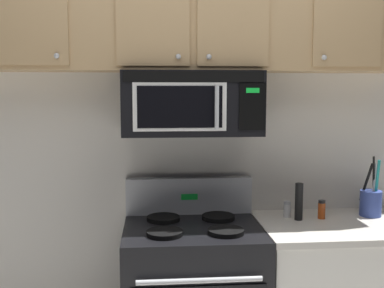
# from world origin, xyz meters

# --- Properties ---
(back_wall) EXTENTS (5.20, 0.10, 2.70)m
(back_wall) POSITION_xyz_m (0.00, 0.79, 1.35)
(back_wall) COLOR silver
(back_wall) RESTS_ON ground_plane
(over_range_microwave) EXTENTS (0.76, 0.43, 0.35)m
(over_range_microwave) POSITION_xyz_m (-0.00, 0.54, 1.58)
(over_range_microwave) COLOR black
(upper_cabinets) EXTENTS (2.50, 0.36, 0.55)m
(upper_cabinets) POSITION_xyz_m (-0.00, 0.57, 2.02)
(upper_cabinets) COLOR tan
(utensil_crock_blue) EXTENTS (0.13, 0.13, 0.36)m
(utensil_crock_blue) POSITION_xyz_m (1.08, 0.55, 0.99)
(utensil_crock_blue) COLOR #384C9E
(utensil_crock_blue) RESTS_ON counter_segment
(salt_shaker) EXTENTS (0.04, 0.04, 0.09)m
(salt_shaker) POSITION_xyz_m (0.57, 0.57, 0.95)
(salt_shaker) COLOR white
(salt_shaker) RESTS_ON counter_segment
(pepper_mill) EXTENTS (0.05, 0.05, 0.22)m
(pepper_mill) POSITION_xyz_m (0.62, 0.50, 1.01)
(pepper_mill) COLOR black
(pepper_mill) RESTS_ON counter_segment
(spice_jar) EXTENTS (0.04, 0.04, 0.11)m
(spice_jar) POSITION_xyz_m (0.76, 0.52, 0.95)
(spice_jar) COLOR #C64C19
(spice_jar) RESTS_ON counter_segment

